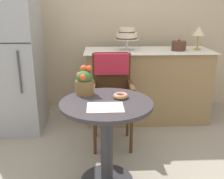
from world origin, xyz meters
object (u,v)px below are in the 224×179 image
object	(u,v)px
round_layer_cake	(179,46)
cafe_table	(107,127)
refrigerator	(11,59)
donut_front	(121,96)
table_lamp	(199,32)
wicker_chair	(112,85)
flower_vase	(84,82)
tiered_cake_stand	(127,35)

from	to	relation	value
round_layer_cake	cafe_table	bearing A→B (deg)	-125.88
refrigerator	round_layer_cake	bearing A→B (deg)	4.72
donut_front	refrigerator	bearing A→B (deg)	138.84
table_lamp	refrigerator	world-z (taller)	refrigerator
wicker_chair	cafe_table	bearing A→B (deg)	-97.98
round_layer_cake	refrigerator	world-z (taller)	refrigerator
donut_front	flower_vase	world-z (taller)	flower_vase
refrigerator	flower_vase	bearing A→B (deg)	-46.12
flower_vase	wicker_chair	bearing A→B (deg)	64.89
refrigerator	tiered_cake_stand	bearing A→B (deg)	8.55
donut_front	tiered_cake_stand	xyz separation A→B (m)	(0.17, 1.22, 0.34)
wicker_chair	table_lamp	bearing A→B (deg)	25.80
tiered_cake_stand	table_lamp	distance (m)	0.87
round_layer_cake	donut_front	bearing A→B (deg)	-124.02
round_layer_cake	refrigerator	xyz separation A→B (m)	(-1.96, -0.16, -0.11)
donut_front	table_lamp	distance (m)	1.64
cafe_table	round_layer_cake	xyz separation A→B (m)	(0.91, 1.26, 0.45)
wicker_chair	tiered_cake_stand	size ratio (longest dim) A/B	3.18
table_lamp	donut_front	bearing A→B (deg)	-130.61
flower_vase	tiered_cake_stand	bearing A→B (deg)	67.68
wicker_chair	refrigerator	xyz separation A→B (m)	(-1.13, 0.38, 0.21)
tiered_cake_stand	refrigerator	xyz separation A→B (m)	(-1.33, -0.20, -0.23)
cafe_table	donut_front	world-z (taller)	donut_front
flower_vase	round_layer_cake	world-z (taller)	round_layer_cake
table_lamp	wicker_chair	bearing A→B (deg)	-152.16
cafe_table	tiered_cake_stand	bearing A→B (deg)	77.78
wicker_chair	flower_vase	bearing A→B (deg)	-117.14
cafe_table	refrigerator	bearing A→B (deg)	133.67
donut_front	tiered_cake_stand	size ratio (longest dim) A/B	0.40
flower_vase	refrigerator	xyz separation A→B (m)	(-0.88, 0.91, 0.02)
wicker_chair	tiered_cake_stand	world-z (taller)	tiered_cake_stand
tiered_cake_stand	round_layer_cake	world-z (taller)	tiered_cake_stand
donut_front	refrigerator	xyz separation A→B (m)	(-1.17, 1.02, 0.11)
table_lamp	refrigerator	size ratio (longest dim) A/B	0.17
donut_front	refrigerator	distance (m)	1.55
wicker_chair	refrigerator	bearing A→B (deg)	159.39
cafe_table	wicker_chair	xyz separation A→B (m)	(0.08, 0.72, 0.13)
wicker_chair	refrigerator	distance (m)	1.21
cafe_table	table_lamp	size ratio (longest dim) A/B	2.53
table_lamp	flower_vase	bearing A→B (deg)	-140.31
table_lamp	round_layer_cake	bearing A→B (deg)	-173.05
round_layer_cake	refrigerator	size ratio (longest dim) A/B	0.10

